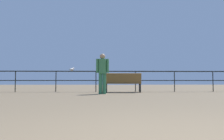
% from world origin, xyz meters
% --- Properties ---
extents(pier_railing, '(22.15, 0.05, 1.06)m').
position_xyz_m(pier_railing, '(-0.00, 9.14, 0.78)').
color(pier_railing, black).
rests_on(pier_railing, ground_plane).
extents(bench_near_left, '(1.68, 0.72, 0.91)m').
position_xyz_m(bench_near_left, '(0.33, 8.46, 0.49)').
color(bench_near_left, brown).
rests_on(bench_near_left, ground_plane).
extents(person_by_bench, '(0.54, 0.32, 1.68)m').
position_xyz_m(person_by_bench, '(-0.66, 7.28, 0.97)').
color(person_by_bench, '#31734A').
rests_on(person_by_bench, ground_plane).
extents(seagull_on_rail, '(0.27, 0.35, 0.18)m').
position_xyz_m(seagull_on_rail, '(-2.22, 9.16, 1.14)').
color(seagull_on_rail, silver).
rests_on(seagull_on_rail, pier_railing).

